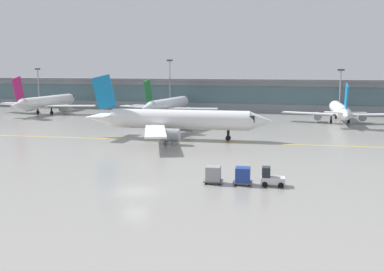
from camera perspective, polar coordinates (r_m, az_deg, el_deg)
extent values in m
plane|color=gray|center=(47.35, -7.20, -7.10)|extent=(400.00, 400.00, 0.00)
cube|color=yellow|center=(79.17, -2.00, -0.68)|extent=(109.70, 8.83, 0.01)
cube|color=#8C939E|center=(136.08, 7.89, 5.04)|extent=(193.14, 8.00, 9.00)
cube|color=slate|center=(132.02, 7.66, 5.13)|extent=(185.41, 0.16, 5.04)
cube|color=slate|center=(134.39, 7.85, 7.04)|extent=(200.86, 11.00, 0.60)
cylinder|color=white|center=(133.95, -17.89, 4.15)|extent=(3.43, 23.31, 3.23)
cone|color=white|center=(145.53, -15.00, 4.59)|extent=(3.10, 3.91, 3.07)
cube|color=black|center=(143.27, -15.52, 4.67)|extent=(2.55, 2.93, 1.13)
cone|color=white|center=(122.26, -21.48, 3.58)|extent=(2.79, 5.20, 2.75)
cube|color=white|center=(137.11, -21.22, 3.70)|extent=(13.64, 6.50, 0.27)
cylinder|color=#999EA3|center=(136.80, -19.94, 3.38)|extent=(2.03, 3.44, 2.00)
cube|color=white|center=(128.10, -15.20, 3.68)|extent=(13.63, 6.70, 0.27)
cylinder|color=#999EA3|center=(130.74, -15.89, 3.35)|extent=(2.03, 3.44, 2.00)
cube|color=#B21E66|center=(122.83, -21.31, 5.66)|extent=(0.38, 4.36, 6.09)
cube|color=white|center=(124.77, -21.99, 3.86)|extent=(4.77, 2.32, 0.23)
cube|color=white|center=(121.98, -20.20, 3.86)|extent=(4.77, 2.32, 0.23)
cylinder|color=black|center=(141.04, -16.06, 3.42)|extent=(0.42, 0.42, 1.71)
cylinder|color=black|center=(141.08, -16.05, 3.25)|extent=(0.53, 0.86, 0.86)
cylinder|color=black|center=(133.76, -19.07, 3.02)|extent=(0.42, 0.42, 1.71)
cylinder|color=black|center=(133.80, -19.06, 2.84)|extent=(0.53, 0.86, 0.86)
cylinder|color=black|center=(131.38, -17.48, 3.00)|extent=(0.42, 0.42, 1.71)
cylinder|color=black|center=(131.42, -17.47, 2.82)|extent=(0.53, 0.86, 0.86)
cylinder|color=silver|center=(121.21, -3.00, 4.04)|extent=(5.00, 22.23, 3.06)
cone|color=silver|center=(133.08, -0.80, 4.46)|extent=(3.22, 3.92, 2.91)
cube|color=black|center=(130.78, -1.19, 4.55)|extent=(2.62, 2.96, 1.07)
cone|color=silver|center=(109.03, -5.82, 3.50)|extent=(3.03, 5.11, 2.60)
cube|color=silver|center=(122.99, -6.69, 3.67)|extent=(12.80, 7.23, 0.25)
cylinder|color=#999EA3|center=(123.16, -5.35, 3.30)|extent=(2.17, 3.40, 1.89)
cube|color=silver|center=(116.71, 0.19, 3.46)|extent=(12.93, 5.23, 0.25)
cylinder|color=#999EA3|center=(118.94, -0.73, 3.15)|extent=(2.17, 3.40, 1.89)
cube|color=#19662D|center=(109.62, -5.63, 5.70)|extent=(0.69, 4.14, 5.77)
cube|color=silver|center=(111.19, -6.56, 3.82)|extent=(4.68, 2.55, 0.22)
cube|color=silver|center=(109.22, -4.45, 3.77)|extent=(4.68, 2.55, 0.22)
cylinder|color=black|center=(128.51, -1.63, 3.26)|extent=(0.40, 0.40, 1.62)
cylinder|color=black|center=(128.54, -1.63, 3.08)|extent=(0.57, 0.85, 0.81)
cylinder|color=black|center=(120.62, -4.24, 2.89)|extent=(0.40, 0.40, 1.62)
cylinder|color=black|center=(120.67, -4.24, 2.70)|extent=(0.57, 0.85, 0.81)
cylinder|color=black|center=(118.96, -2.42, 2.83)|extent=(0.40, 0.40, 1.62)
cylinder|color=black|center=(119.01, -2.42, 2.63)|extent=(0.57, 0.85, 0.81)
cylinder|color=white|center=(111.78, 18.30, 3.15)|extent=(4.05, 21.00, 2.90)
cone|color=white|center=(123.84, 17.71, 3.66)|extent=(2.94, 3.62, 2.75)
cube|color=black|center=(121.52, 17.83, 3.74)|extent=(2.40, 2.73, 1.01)
cone|color=white|center=(99.16, 19.06, 2.47)|extent=(2.72, 4.77, 2.46)
cube|color=white|center=(109.60, 14.51, 2.79)|extent=(12.24, 5.32, 0.24)
cylinder|color=#999EA3|center=(111.08, 15.70, 2.40)|extent=(1.96, 3.16, 1.79)
cube|color=white|center=(111.22, 22.17, 2.51)|extent=(12.17, 6.50, 0.24)
cylinder|color=#999EA3|center=(112.16, 20.84, 2.21)|extent=(1.96, 3.16, 1.79)
cube|color=#1472B2|center=(99.77, 19.11, 4.76)|extent=(0.52, 3.92, 5.46)
cube|color=white|center=(100.14, 17.78, 2.84)|extent=(4.37, 2.28, 0.20)
cube|color=white|center=(100.65, 20.19, 2.74)|extent=(4.37, 2.28, 0.20)
cylinder|color=black|center=(119.22, 17.89, 2.41)|extent=(0.38, 0.38, 1.53)
cylinder|color=black|center=(119.26, 17.88, 2.23)|extent=(0.51, 0.79, 0.77)
cylinder|color=black|center=(110.11, 17.32, 1.95)|extent=(0.38, 0.38, 1.53)
cylinder|color=black|center=(110.16, 17.31, 1.76)|extent=(0.51, 0.79, 0.77)
cylinder|color=black|center=(110.54, 19.35, 1.88)|extent=(0.38, 0.38, 1.53)
cylinder|color=black|center=(110.58, 19.34, 1.69)|extent=(0.51, 0.79, 0.77)
cylinder|color=white|center=(80.56, -1.59, 2.07)|extent=(25.41, 5.43, 3.50)
cone|color=white|center=(78.72, 8.93, 1.82)|extent=(4.45, 3.64, 3.33)
cube|color=black|center=(78.81, 6.90, 2.19)|extent=(3.35, 2.97, 1.23)
cone|color=white|center=(85.22, -11.76, 2.25)|extent=(5.82, 3.40, 2.98)
cube|color=white|center=(89.81, -1.63, 2.13)|extent=(6.13, 14.79, 0.29)
cylinder|color=#999EA3|center=(86.80, -1.05, 1.26)|extent=(3.86, 2.44, 2.16)
cube|color=white|center=(72.56, -4.70, 0.55)|extent=(8.13, 14.66, 0.29)
cylinder|color=#999EA3|center=(75.07, -2.97, 0.09)|extent=(3.86, 2.44, 2.16)
cube|color=#1472B2|center=(84.42, -11.16, 5.44)|extent=(4.74, 0.73, 6.59)
cube|color=white|center=(86.97, -10.19, 2.77)|extent=(2.86, 5.33, 0.25)
cube|color=white|center=(82.21, -11.48, 2.40)|extent=(2.86, 5.33, 0.25)
cylinder|color=black|center=(79.49, 4.64, 0.01)|extent=(0.45, 0.45, 1.85)
cylinder|color=black|center=(79.56, 4.64, -0.32)|extent=(0.97, 0.64, 0.93)
cylinder|color=black|center=(83.66, -2.61, 0.46)|extent=(0.45, 0.45, 1.85)
cylinder|color=black|center=(83.72, -2.61, 0.14)|extent=(0.97, 0.64, 0.93)
cylinder|color=black|center=(79.11, -3.41, -0.02)|extent=(0.45, 0.45, 1.85)
cylinder|color=black|center=(79.18, -3.41, -0.35)|extent=(0.97, 0.64, 0.93)
cube|color=silver|center=(49.77, 10.28, -5.63)|extent=(2.72, 1.64, 0.70)
cube|color=#1E2328|center=(49.55, 9.44, -4.59)|extent=(1.01, 1.32, 1.10)
cylinder|color=black|center=(50.55, 11.24, -5.84)|extent=(0.62, 0.28, 0.60)
cylinder|color=black|center=(49.19, 11.27, -6.24)|extent=(0.62, 0.28, 0.60)
cylinder|color=black|center=(50.53, 9.30, -5.79)|extent=(0.62, 0.28, 0.60)
cylinder|color=black|center=(49.17, 9.28, -6.19)|extent=(0.62, 0.28, 0.60)
cube|color=#595B60|center=(49.93, 6.49, -5.93)|extent=(2.24, 1.79, 0.12)
cube|color=navy|center=(49.72, 6.50, -4.97)|extent=(1.74, 1.65, 1.60)
cylinder|color=black|center=(50.61, 7.38, -5.95)|extent=(0.23, 0.12, 0.22)
cylinder|color=black|center=(49.26, 7.31, -6.35)|extent=(0.23, 0.12, 0.22)
cylinder|color=black|center=(50.69, 5.68, -5.89)|extent=(0.23, 0.12, 0.22)
cylinder|color=black|center=(49.34, 5.56, -6.30)|extent=(0.23, 0.12, 0.22)
cube|color=#595B60|center=(50.21, 2.73, -5.80)|extent=(2.24, 1.79, 0.12)
cube|color=gray|center=(50.01, 2.73, -4.85)|extent=(1.74, 1.65, 1.60)
cylinder|color=black|center=(50.85, 3.67, -5.83)|extent=(0.23, 0.12, 0.22)
cylinder|color=black|center=(49.50, 3.49, -6.22)|extent=(0.23, 0.12, 0.22)
cylinder|color=black|center=(51.02, 1.98, -5.76)|extent=(0.23, 0.12, 0.22)
cylinder|color=black|center=(49.68, 1.76, -6.16)|extent=(0.23, 0.12, 0.22)
cylinder|color=gray|center=(151.69, -18.98, 5.62)|extent=(0.36, 0.36, 12.22)
cube|color=#3F3F42|center=(151.55, -19.10, 8.02)|extent=(1.80, 0.30, 0.50)
cylinder|color=gray|center=(135.08, -2.84, 6.31)|extent=(0.36, 0.36, 14.79)
cube|color=#3F3F42|center=(134.99, -2.86, 9.56)|extent=(1.80, 0.30, 0.50)
cylinder|color=gray|center=(125.67, 18.36, 5.09)|extent=(0.36, 0.36, 12.04)
cube|color=#3F3F42|center=(125.49, 18.49, 7.94)|extent=(1.80, 0.30, 0.50)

